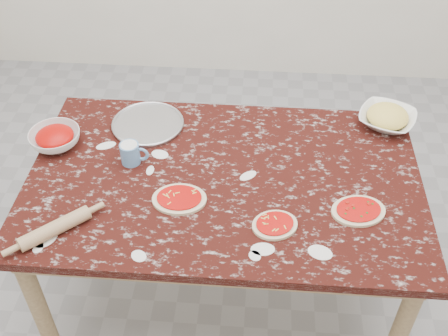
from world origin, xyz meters
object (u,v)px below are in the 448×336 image
worktable (224,192)px  sauce_bowl (55,139)px  cheese_bowl (387,119)px  flour_mug (131,153)px  pizza_tray (148,124)px  rolling_pin (55,228)px

worktable → sauce_bowl: sauce_bowl is taller
sauce_bowl → cheese_bowl: sauce_bowl is taller
cheese_bowl → sauce_bowl: bearing=-169.9°
cheese_bowl → flour_mug: flour_mug is taller
pizza_tray → rolling_pin: rolling_pin is taller
pizza_tray → flour_mug: 0.25m
flour_mug → cheese_bowl: bearing=17.3°
sauce_bowl → cheese_bowl: (1.44, 0.26, -0.00)m
pizza_tray → flour_mug: (-0.02, -0.25, 0.04)m
sauce_bowl → rolling_pin: (0.15, -0.49, -0.01)m
worktable → rolling_pin: 0.69m
worktable → rolling_pin: bearing=-149.5°
cheese_bowl → rolling_pin: bearing=-149.9°
pizza_tray → sauce_bowl: (-0.37, -0.17, 0.03)m
worktable → pizza_tray: (-0.37, 0.31, 0.09)m
pizza_tray → flour_mug: flour_mug is taller
worktable → rolling_pin: (-0.59, -0.35, 0.11)m
pizza_tray → sauce_bowl: bearing=-155.9°
pizza_tray → rolling_pin: bearing=-108.3°
sauce_bowl → cheese_bowl: bearing=10.1°
worktable → sauce_bowl: (-0.74, 0.15, 0.12)m
worktable → sauce_bowl: size_ratio=7.35×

